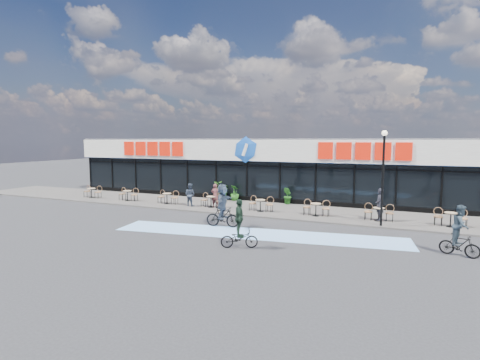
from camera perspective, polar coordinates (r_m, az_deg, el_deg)
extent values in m
plane|color=#28282B|center=(21.15, -6.23, -6.18)|extent=(120.00, 120.00, 0.00)
cube|color=#534D4A|center=(25.07, -1.12, -4.08)|extent=(44.00, 5.00, 0.10)
cube|color=#7EB3EE|center=(18.15, 2.52, -8.20)|extent=(14.17, 4.13, 0.01)
cube|color=black|center=(29.91, 3.27, 0.38)|extent=(30.00, 6.00, 3.00)
cube|color=white|center=(29.63, 3.19, 4.68)|extent=(30.60, 6.30, 1.50)
cube|color=#47474C|center=(29.76, 3.30, 6.23)|extent=(30.60, 6.30, 0.10)
cube|color=navy|center=(26.96, 1.05, 3.06)|extent=(30.60, 0.08, 0.18)
cube|color=black|center=(27.00, 1.06, 2.21)|extent=(30.00, 0.06, 0.08)
cube|color=black|center=(27.28, 1.05, -2.93)|extent=(30.00, 0.10, 0.40)
cube|color=red|center=(30.67, -13.14, 4.68)|extent=(5.63, 0.18, 1.10)
cube|color=red|center=(24.74, 18.25, 4.22)|extent=(5.63, 0.18, 1.10)
ellipsoid|color=#164FB3|center=(26.69, 0.84, 4.64)|extent=(1.90, 0.24, 1.90)
cylinder|color=black|center=(35.60, -21.87, 0.87)|extent=(0.10, 0.10, 3.00)
cylinder|color=black|center=(33.88, -18.89, 0.73)|extent=(0.10, 0.10, 3.00)
cylinder|color=black|center=(32.25, -15.61, 0.58)|extent=(0.10, 0.10, 3.00)
cylinder|color=black|center=(30.74, -11.98, 0.41)|extent=(0.10, 0.10, 3.00)
cylinder|color=black|center=(29.36, -8.00, 0.22)|extent=(0.10, 0.10, 3.00)
cylinder|color=black|center=(28.14, -3.66, 0.01)|extent=(0.10, 0.10, 3.00)
cylinder|color=black|center=(27.10, 1.05, -0.21)|extent=(0.10, 0.10, 3.00)
cylinder|color=black|center=(26.25, 6.10, -0.45)|extent=(0.10, 0.10, 3.00)
cylinder|color=black|center=(25.62, 11.44, -0.70)|extent=(0.10, 0.10, 3.00)
cylinder|color=black|center=(25.23, 17.00, -0.96)|extent=(0.10, 0.10, 3.00)
cylinder|color=black|center=(25.08, 22.68, -1.20)|extent=(0.10, 0.10, 3.00)
cylinder|color=black|center=(25.17, 28.38, -1.44)|extent=(0.10, 0.10, 3.00)
cylinder|color=black|center=(20.35, 20.91, -0.13)|extent=(0.12, 0.12, 4.63)
sphere|color=#FFF2CC|center=(20.25, 21.17, 6.68)|extent=(0.28, 0.28, 0.28)
cylinder|color=tan|center=(30.64, -21.72, -1.19)|extent=(0.60, 0.60, 0.04)
cylinder|color=black|center=(30.68, -21.70, -1.84)|extent=(0.06, 0.06, 0.70)
cylinder|color=black|center=(30.73, -21.67, -2.51)|extent=(0.40, 0.40, 0.02)
cylinder|color=tan|center=(28.31, -16.82, -1.59)|extent=(0.60, 0.60, 0.04)
cylinder|color=black|center=(28.36, -16.79, -2.29)|extent=(0.06, 0.06, 0.70)
cylinder|color=black|center=(28.42, -16.77, -3.01)|extent=(0.40, 0.40, 0.02)
cylinder|color=tan|center=(26.24, -11.08, -2.03)|extent=(0.60, 0.60, 0.04)
cylinder|color=black|center=(26.29, -11.07, -2.79)|extent=(0.06, 0.06, 0.70)
cylinder|color=black|center=(26.35, -11.05, -3.56)|extent=(0.40, 0.40, 0.02)
cylinder|color=tan|center=(24.47, -4.44, -2.52)|extent=(0.60, 0.60, 0.04)
cylinder|color=black|center=(24.53, -4.43, -3.33)|extent=(0.06, 0.06, 0.70)
cylinder|color=black|center=(24.59, -4.43, -4.16)|extent=(0.40, 0.40, 0.02)
cylinder|color=tan|center=(23.08, 3.12, -3.04)|extent=(0.60, 0.60, 0.04)
cylinder|color=black|center=(23.14, 3.12, -3.90)|extent=(0.06, 0.06, 0.70)
cylinder|color=black|center=(23.20, 3.11, -4.77)|extent=(0.40, 0.40, 0.02)
cylinder|color=tan|center=(22.14, 11.50, -3.55)|extent=(0.60, 0.60, 0.04)
cylinder|color=black|center=(22.20, 11.48, -4.44)|extent=(0.06, 0.06, 0.70)
cylinder|color=black|center=(22.27, 11.46, -5.35)|extent=(0.40, 0.40, 0.02)
cylinder|color=tan|center=(21.71, 20.41, -4.01)|extent=(0.60, 0.60, 0.04)
cylinder|color=black|center=(21.77, 20.38, -4.91)|extent=(0.06, 0.06, 0.70)
cylinder|color=black|center=(21.84, 20.34, -5.84)|extent=(0.40, 0.40, 0.02)
cylinder|color=tan|center=(21.81, 29.47, -4.37)|extent=(0.60, 0.60, 0.04)
cylinder|color=black|center=(21.87, 29.42, -5.27)|extent=(0.06, 0.06, 0.70)
cylinder|color=black|center=(21.94, 29.37, -6.20)|extent=(0.40, 0.40, 0.02)
imported|color=#215618|center=(27.19, -0.83, -1.96)|extent=(0.84, 0.84, 1.14)
imported|color=#2A5A19|center=(27.55, -2.92, -1.66)|extent=(1.55, 1.50, 1.33)
imported|color=#1E5317|center=(25.83, 7.29, -2.39)|extent=(0.79, 0.83, 1.18)
imported|color=brown|center=(24.47, -3.79, -2.37)|extent=(0.58, 0.38, 1.56)
imported|color=#2E3848|center=(25.16, -7.63, -2.23)|extent=(0.78, 0.64, 1.51)
imported|color=black|center=(21.79, 20.48, -3.52)|extent=(0.55, 0.72, 1.78)
imported|color=black|center=(19.46, -2.67, -5.63)|extent=(1.82, 0.73, 1.06)
imported|color=#313C4D|center=(19.31, -2.68, -3.25)|extent=(0.75, 1.73, 1.80)
imported|color=black|center=(16.96, 30.45, -8.56)|extent=(1.52, 0.88, 0.88)
imported|color=#2E3D48|center=(16.79, 30.60, -5.93)|extent=(0.81, 0.92, 1.57)
imported|color=black|center=(15.78, -0.11, -8.88)|extent=(1.64, 1.15, 0.82)
imported|color=black|center=(15.59, -0.11, -5.86)|extent=(0.76, 1.02, 1.61)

